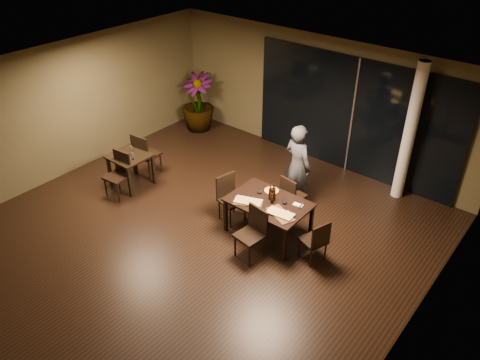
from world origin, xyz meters
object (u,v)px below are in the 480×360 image
at_px(chair_main_right, 316,240).
at_px(bottle_c, 274,192).
at_px(main_table, 269,205).
at_px(diner, 297,166).
at_px(chair_main_near, 253,230).
at_px(bottle_b, 272,196).
at_px(chair_side_far, 144,153).
at_px(bottle_a, 270,192).
at_px(chair_side_near, 119,172).
at_px(potted_plant, 198,102).
at_px(side_table, 130,160).
at_px(chair_main_left, 229,195).
at_px(chair_main_far, 291,194).

xyz_separation_m(chair_main_right, bottle_c, (-1.08, 0.19, 0.44)).
distance_m(main_table, diner, 1.25).
height_order(chair_main_near, chair_main_right, chair_main_near).
height_order(chair_main_near, bottle_b, bottle_b).
height_order(main_table, chair_side_far, chair_side_far).
distance_m(main_table, chair_main_right, 1.14).
relative_size(chair_main_near, chair_side_far, 0.94).
height_order(chair_main_near, bottle_a, bottle_a).
xyz_separation_m(chair_main_near, diner, (-0.32, 1.87, 0.36)).
height_order(chair_side_near, potted_plant, potted_plant).
relative_size(side_table, bottle_c, 2.25).
relative_size(diner, bottle_a, 5.80).
distance_m(chair_main_near, chair_side_near, 3.45).
relative_size(chair_main_near, chair_main_left, 1.02).
bearing_deg(side_table, diner, 28.03).
height_order(chair_main_far, chair_side_far, chair_side_far).
relative_size(chair_main_far, potted_plant, 0.57).
height_order(diner, bottle_c, diner).
bearing_deg(chair_main_left, main_table, -72.61).
bearing_deg(chair_side_near, chair_main_left, 13.00).
bearing_deg(main_table, chair_main_near, -77.26).
bearing_deg(chair_side_far, side_table, 92.84).
distance_m(chair_main_left, bottle_c, 1.03).
bearing_deg(chair_side_far, chair_side_near, 95.47).
relative_size(main_table, diner, 0.83).
xyz_separation_m(main_table, chair_main_left, (-0.90, -0.07, -0.14)).
height_order(chair_main_far, chair_side_near, chair_side_near).
bearing_deg(chair_side_near, chair_main_far, 21.21).
distance_m(chair_side_far, diner, 3.55).
height_order(chair_side_near, diner, diner).
xyz_separation_m(chair_side_near, potted_plant, (-0.92, 3.41, 0.23)).
bearing_deg(chair_main_left, diner, -16.80).
distance_m(potted_plant, bottle_c, 4.89).
bearing_deg(chair_main_near, bottle_b, 104.64).
xyz_separation_m(chair_main_far, potted_plant, (-4.20, 1.72, 0.28)).
bearing_deg(bottle_a, main_table, -71.35).
bearing_deg(bottle_c, main_table, -111.32).
distance_m(chair_main_near, diner, 1.93).
relative_size(chair_main_right, chair_side_near, 0.87).
xyz_separation_m(main_table, chair_main_right, (1.12, -0.10, -0.19)).
bearing_deg(chair_side_near, bottle_c, 10.59).
xyz_separation_m(side_table, diner, (3.23, 1.72, 0.28)).
distance_m(side_table, potted_plant, 3.13).
distance_m(chair_main_left, chair_side_near, 2.53).
distance_m(diner, bottle_c, 1.14).
bearing_deg(bottle_b, potted_plant, 149.67).
height_order(potted_plant, bottle_a, potted_plant).
xyz_separation_m(diner, bottle_c, (0.21, -1.12, 0.02)).
relative_size(chair_side_far, bottle_a, 3.36).
height_order(diner, bottle_b, diner).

